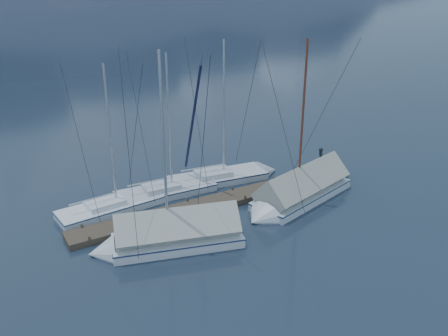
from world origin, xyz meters
The scene contains 9 objects.
ground centered at (0.00, 0.00, 0.00)m, with size 1000.00×1000.00×0.00m, color black.
dock centered at (0.00, 2.00, 0.11)m, with size 18.00×1.50×0.54m.
mooring_posts centered at (-0.50, 2.00, 0.35)m, with size 15.12×1.52×0.35m.
sailboat_open_left centered at (-5.12, 4.48, 0.16)m, with size 6.95×2.91×8.98m.
sailboat_open_mid centered at (-1.54, 4.73, 0.16)m, with size 7.04×2.99×9.21m.
sailboat_open_right centered at (2.16, 4.78, 0.17)m, with size 7.56×3.27×9.72m.
sailboat_covered_near centered at (3.69, 0.04, 0.51)m, with size 8.28×4.39×10.30m.
sailboat_covered_far centered at (-4.83, -0.63, 0.51)m, with size 7.71×4.12×10.37m.
person centered at (7.50, 2.35, 1.12)m, with size 0.57×0.38×1.57m, color black.
Camera 1 is at (-12.43, -19.24, 12.38)m, focal length 38.00 mm.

